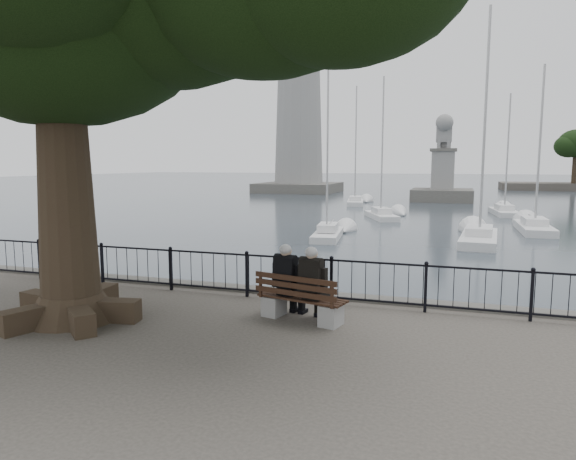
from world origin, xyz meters
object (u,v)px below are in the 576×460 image
at_px(person_right, 315,287).
at_px(person_left, 289,283).
at_px(lighthouse, 299,93).
at_px(lion_monument, 443,179).
at_px(bench, 301,304).

bearing_deg(person_right, person_left, 166.59).
height_order(person_left, lighthouse, lighthouse).
distance_m(lighthouse, lion_monument, 26.04).
height_order(bench, lighthouse, lighthouse).
bearing_deg(person_left, lighthouse, 106.88).
bearing_deg(lion_monument, bench, -91.51).
xyz_separation_m(bench, lion_monument, (1.29, 48.81, 1.03)).
bearing_deg(person_left, person_right, -13.41).
bearing_deg(person_left, bench, -31.21).
bearing_deg(person_left, lion_monument, 88.15).
relative_size(bench, lion_monument, 0.20).
bearing_deg(person_right, lion_monument, 88.81).
relative_size(bench, lighthouse, 0.06).
height_order(person_right, lion_monument, lion_monument).
bearing_deg(person_right, lighthouse, 107.33).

